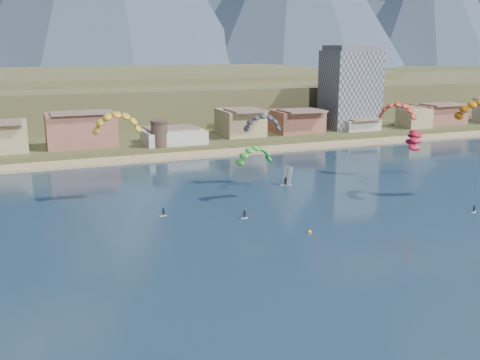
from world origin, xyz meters
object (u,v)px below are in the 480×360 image
Objects in this scene: kitesurfer_yellow at (117,120)px; kitesurfer_orange at (479,107)px; apartment_tower at (350,88)px; buoy at (310,232)px; windsurfer at (287,179)px; kitesurfer_green at (255,152)px; watchtower at (159,134)px.

kitesurfer_orange is at bearing -19.39° from kitesurfer_yellow.
buoy is (-73.09, -101.07, -17.69)m from apartment_tower.
apartment_tower is 6.73× the size of windsurfer.
kitesurfer_yellow is 44.35m from windsurfer.
windsurfer is at bearing 70.30° from buoy.
kitesurfer_orange is at bearing -106.54° from apartment_tower.
kitesurfer_yellow is at bearing -179.39° from windsurfer.
apartment_tower reaches higher than kitesurfer_yellow.
buoy is (-45.29, -7.41, -20.66)m from kitesurfer_orange.
kitesurfer_green is 26.36m from buoy.
kitesurfer_yellow is 78.62m from kitesurfer_orange.
windsurfer is at bearing 37.31° from kitesurfer_green.
apartment_tower is 97.74m from kitesurfer_orange.
apartment_tower is at bearing 73.46° from kitesurfer_orange.
buoy is at bearing -85.46° from watchtower.
kitesurfer_orange is at bearing -19.79° from kitesurfer_green.
kitesurfer_yellow reaches higher than windsurfer.
kitesurfer_orange is 5.08× the size of windsurfer.
buoy is (6.91, -87.07, -6.24)m from watchtower.
apartment_tower is at bearing 47.77° from windsurfer.
kitesurfer_orange is (52.19, -79.65, 14.42)m from watchtower.
kitesurfer_yellow is (-101.94, -67.57, 0.60)m from apartment_tower.
kitesurfer_yellow is at bearing -146.46° from apartment_tower.
apartment_tower is 1.33× the size of kitesurfer_orange.
watchtower is 87.56m from buoy.
apartment_tower is 107.02m from kitesurfer_green.
kitesurfer_green is (6.04, -63.05, 4.58)m from watchtower.
windsurfer is (41.00, 0.44, -16.91)m from kitesurfer_yellow.
apartment_tower reaches higher than kitesurfer_orange.
kitesurfer_green is at bearing 92.06° from buoy.
watchtower is 11.52× the size of buoy.
kitesurfer_green is at bearing -133.83° from apartment_tower.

